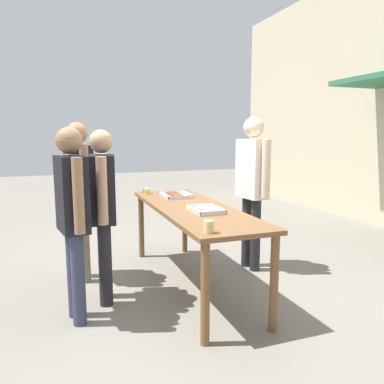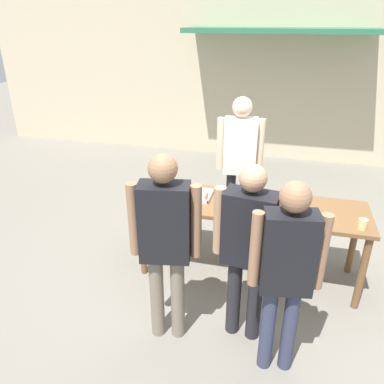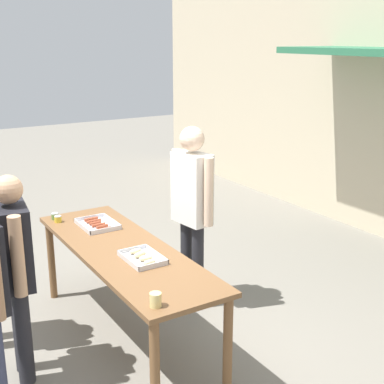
{
  "view_description": "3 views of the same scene",
  "coord_description": "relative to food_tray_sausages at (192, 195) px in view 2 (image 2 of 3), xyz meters",
  "views": [
    {
      "loc": [
        3.55,
        -1.29,
        1.59
      ],
      "look_at": [
        0.0,
        0.0,
        1.0
      ],
      "focal_mm": 35.0,
      "sensor_mm": 36.0,
      "label": 1
    },
    {
      "loc": [
        0.27,
        -3.48,
        2.6
      ],
      "look_at": [
        -0.64,
        0.03,
        0.9
      ],
      "focal_mm": 35.0,
      "sensor_mm": 36.0,
      "label": 2
    },
    {
      "loc": [
        3.85,
        -1.71,
        2.56
      ],
      "look_at": [
        -0.25,
        0.83,
        1.16
      ],
      "focal_mm": 50.0,
      "sensor_mm": 36.0,
      "label": 3
    }
  ],
  "objects": [
    {
      "name": "ground_plane",
      "position": [
        0.64,
        -0.03,
        -0.87
      ],
      "size": [
        24.0,
        24.0,
        0.0
      ],
      "primitive_type": "plane",
      "color": "slate"
    },
    {
      "name": "building_facade_back",
      "position": [
        0.64,
        3.95,
        1.39
      ],
      "size": [
        12.0,
        1.11,
        4.5
      ],
      "color": "beige",
      "rests_on": "ground"
    },
    {
      "name": "serving_table",
      "position": [
        0.64,
        -0.03,
        -0.11
      ],
      "size": [
        2.34,
        0.73,
        0.85
      ],
      "color": "brown",
      "rests_on": "ground"
    },
    {
      "name": "food_tray_sausages",
      "position": [
        0.0,
        0.0,
        0.0
      ],
      "size": [
        0.42,
        0.31,
        0.04
      ],
      "color": "silver",
      "rests_on": "serving_table"
    },
    {
      "name": "food_tray_buns",
      "position": [
        0.94,
        0.0,
        0.01
      ],
      "size": [
        0.39,
        0.26,
        0.05
      ],
      "color": "silver",
      "rests_on": "serving_table"
    },
    {
      "name": "condiment_jar_mustard",
      "position": [
        -0.4,
        -0.28,
        0.02
      ],
      "size": [
        0.07,
        0.07,
        0.06
      ],
      "color": "#567A38",
      "rests_on": "serving_table"
    },
    {
      "name": "condiment_jar_ketchup",
      "position": [
        -0.3,
        -0.28,
        0.02
      ],
      "size": [
        0.07,
        0.07,
        0.06
      ],
      "color": "gold",
      "rests_on": "serving_table"
    },
    {
      "name": "beer_cup",
      "position": [
        1.67,
        -0.27,
        0.04
      ],
      "size": [
        0.08,
        0.08,
        0.1
      ],
      "color": "#DBC67A",
      "rests_on": "serving_table"
    },
    {
      "name": "person_server_behind_table",
      "position": [
        0.39,
        0.8,
        0.21
      ],
      "size": [
        0.56,
        0.26,
        1.78
      ],
      "rotation": [
        0.0,
        0.0,
        0.13
      ],
      "color": "#232328",
      "rests_on": "ground"
    },
    {
      "name": "person_customer_holding_hotdog",
      "position": [
        0.07,
        -1.1,
        0.16
      ],
      "size": [
        0.57,
        0.29,
        1.71
      ],
      "rotation": [
        0.0,
        0.0,
        3.32
      ],
      "color": "#756B5B",
      "rests_on": "ground"
    },
    {
      "name": "person_customer_with_cup",
      "position": [
        1.01,
        -1.22,
        0.13
      ],
      "size": [
        0.53,
        0.27,
        1.64
      ],
      "rotation": [
        0.0,
        0.0,
        3.32
      ],
      "color": "#333851",
      "rests_on": "ground"
    },
    {
      "name": "person_customer_waiting_in_line",
      "position": [
        0.71,
        -0.93,
        0.1
      ],
      "size": [
        0.59,
        0.28,
        1.63
      ],
      "rotation": [
        0.0,
        0.0,
        3.01
      ],
      "color": "#232328",
      "rests_on": "ground"
    }
  ]
}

